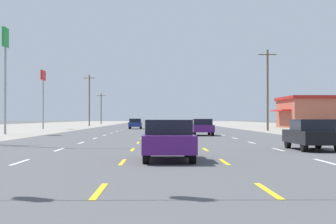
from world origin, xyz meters
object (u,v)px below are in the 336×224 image
object	(u,v)px
sedan_inner_right_mid	(202,127)
sedan_inner_left_midfar	(135,124)
sedan_center_turn_nearest	(168,139)
streetlight_right_row_0	(336,49)
pole_sign_left_row_1	(5,56)
sedan_far_right_near	(312,134)
pole_sign_left_row_2	(43,84)

from	to	relation	value
sedan_inner_right_mid	sedan_inner_left_midfar	size ratio (longest dim) A/B	1.00
sedan_center_turn_nearest	sedan_inner_left_midfar	distance (m)	58.61
streetlight_right_row_0	pole_sign_left_row_1	bearing A→B (deg)	139.40
sedan_far_right_near	pole_sign_left_row_1	xyz separation A→B (m)	(-21.70, 26.10, 6.60)
pole_sign_left_row_1	streetlight_right_row_0	size ratio (longest dim) A/B	1.08
pole_sign_left_row_1	streetlight_right_row_0	xyz separation A→B (m)	(24.54, -21.04, -1.87)
sedan_center_turn_nearest	streetlight_right_row_0	xyz separation A→B (m)	(9.78, 11.33, 4.72)
sedan_center_turn_nearest	pole_sign_left_row_2	xyz separation A→B (m)	(-16.59, 58.34, 5.62)
pole_sign_left_row_1	sedan_inner_left_midfar	bearing A→B (deg)	66.81
sedan_inner_left_midfar	pole_sign_left_row_2	world-z (taller)	pole_sign_left_row_2
pole_sign_left_row_2	streetlight_right_row_0	xyz separation A→B (m)	(26.37, -47.01, -0.90)
sedan_far_right_near	sedan_inner_left_midfar	world-z (taller)	same
sedan_center_turn_nearest	sedan_inner_right_mid	xyz separation A→B (m)	(3.51, 28.53, 0.00)
pole_sign_left_row_2	pole_sign_left_row_1	bearing A→B (deg)	-85.97
pole_sign_left_row_2	streetlight_right_row_0	bearing A→B (deg)	-60.71
sedan_center_turn_nearest	sedan_far_right_near	size ratio (longest dim) A/B	1.00
sedan_far_right_near	sedan_inner_right_mid	distance (m)	22.52
sedan_inner_right_mid	sedan_inner_left_midfar	world-z (taller)	same
sedan_inner_right_mid	pole_sign_left_row_1	distance (m)	19.81
sedan_far_right_near	sedan_inner_left_midfar	xyz separation A→B (m)	(-10.50, 52.23, 0.00)
sedan_far_right_near	pole_sign_left_row_2	xyz separation A→B (m)	(-23.53, 52.08, 5.62)
sedan_far_right_near	sedan_inner_right_mid	bearing A→B (deg)	98.74
streetlight_right_row_0	pole_sign_left_row_2	bearing A→B (deg)	119.29
sedan_inner_left_midfar	streetlight_right_row_0	size ratio (longest dim) A/B	0.48
sedan_center_turn_nearest	sedan_far_right_near	bearing A→B (deg)	42.10
sedan_inner_left_midfar	pole_sign_left_row_2	xyz separation A→B (m)	(-13.03, -0.15, 5.62)
sedan_far_right_near	pole_sign_left_row_2	world-z (taller)	pole_sign_left_row_2
sedan_far_right_near	pole_sign_left_row_2	size ratio (longest dim) A/B	0.54
sedan_inner_right_mid	pole_sign_left_row_1	size ratio (longest dim) A/B	0.45
sedan_inner_right_mid	pole_sign_left_row_1	xyz separation A→B (m)	(-18.28, 3.84, 6.60)
sedan_inner_right_mid	pole_sign_left_row_2	size ratio (longest dim) A/B	0.54
sedan_far_right_near	streetlight_right_row_0	bearing A→B (deg)	60.70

